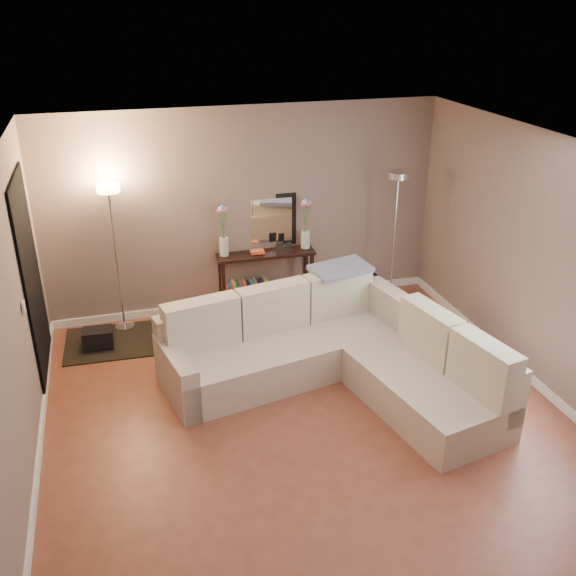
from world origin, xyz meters
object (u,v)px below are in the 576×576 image
object	(u,v)px
sectional_sofa	(334,352)
floor_lamp_unlit	(396,213)
console_table	(260,277)
floor_lamp_lit	(113,230)

from	to	relation	value
sectional_sofa	floor_lamp_unlit	size ratio (longest dim) A/B	1.74
sectional_sofa	console_table	distance (m)	1.95
sectional_sofa	floor_lamp_lit	size ratio (longest dim) A/B	1.72
floor_lamp_lit	floor_lamp_unlit	size ratio (longest dim) A/B	1.01
sectional_sofa	floor_lamp_unlit	world-z (taller)	floor_lamp_unlit
console_table	floor_lamp_lit	xyz separation A→B (m)	(-1.76, -0.09, 0.85)
sectional_sofa	floor_lamp_lit	distance (m)	2.94
console_table	floor_lamp_unlit	size ratio (longest dim) A/B	0.70
sectional_sofa	console_table	bearing A→B (deg)	99.63
floor_lamp_lit	floor_lamp_unlit	world-z (taller)	floor_lamp_lit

